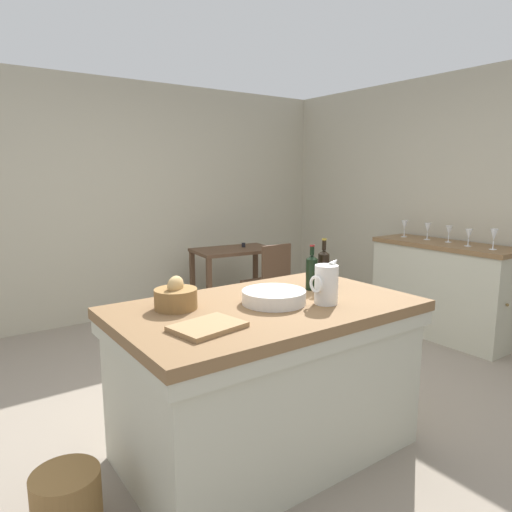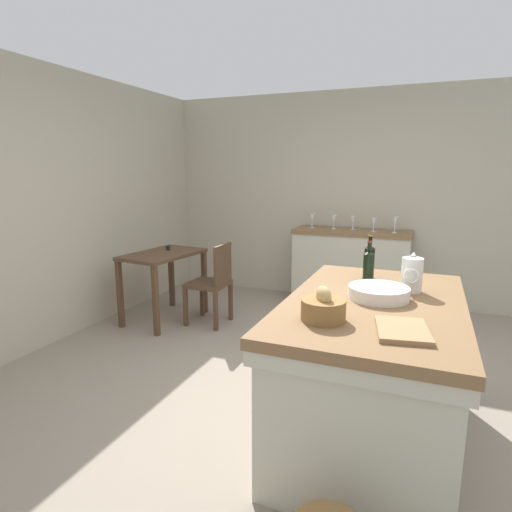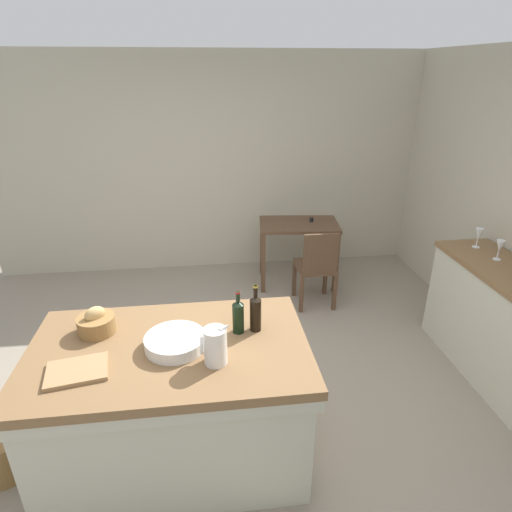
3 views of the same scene
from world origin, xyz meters
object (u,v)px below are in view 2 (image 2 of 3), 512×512
wash_bowl (379,293)px  wine_glass_far_left (395,222)px  writing_desk (163,264)px  wine_glass_left (374,222)px  side_cabinet (351,268)px  wine_glass_right (334,219)px  pitcher (412,274)px  wine_glass_far_right (312,218)px  wine_bottle_dark (369,260)px  wine_bottle_amber (368,265)px  wooden_chair (213,281)px  cutting_board (402,330)px  bread_basket (323,308)px  wine_glass_middle (353,220)px  island_table (371,364)px

wash_bowl → wine_glass_far_left: 2.54m
writing_desk → wine_glass_far_left: (1.25, -2.30, 0.43)m
wine_glass_left → side_cabinet: bearing=82.3°
wine_glass_right → writing_desk: bearing=129.8°
pitcher → wine_glass_far_right: (2.36, 1.27, 0.06)m
wine_bottle_dark → wine_bottle_amber: bearing=-175.2°
wine_bottle_dark → wine_bottle_amber: size_ratio=1.10×
wine_glass_right → wine_glass_far_right: size_ratio=0.97×
wooden_chair → wine_glass_far_left: 2.17m
wooden_chair → cutting_board: size_ratio=2.78×
wine_glass_left → bread_basket: bearing=-177.7°
pitcher → wine_glass_right: (2.37, 1.00, 0.06)m
side_cabinet → pitcher: (-2.34, -0.77, 0.53)m
side_cabinet → bread_basket: bearing=-173.1°
wine_glass_right → pitcher: bearing=-157.2°
wine_glass_far_right → bread_basket: bearing=-164.2°
wooden_chair → wine_glass_left: 1.99m
wash_bowl → wine_glass_right: size_ratio=2.09×
pitcher → wine_bottle_dark: wine_bottle_dark is taller
wooden_chair → wine_glass_left: size_ratio=5.48×
writing_desk → wooden_chair: wooden_chair is taller
pitcher → wine_bottle_dark: bearing=48.5°
side_cabinet → wine_bottle_dark: size_ratio=4.47×
pitcher → wine_glass_right: 2.58m
cutting_board → wine_glass_far_right: (3.11, 1.26, 0.16)m
pitcher → wine_glass_middle: 2.51m
wine_bottle_dark → side_cabinet: bearing=12.7°
wine_glass_right → wooden_chair: bearing=140.7°
island_table → bread_basket: size_ratio=7.25×
wine_bottle_dark → wine_glass_middle: (2.12, 0.47, 0.04)m
island_table → wine_bottle_dark: bearing=11.6°
pitcher → wine_glass_left: pitcher is taller
wine_glass_middle → wine_glass_right: size_ratio=0.95×
island_table → wine_bottle_dark: (0.53, 0.11, 0.54)m
side_cabinet → wine_glass_far_left: bearing=-94.6°
cutting_board → wine_glass_far_left: (3.05, 0.28, 0.17)m
wash_bowl → wine_glass_left: size_ratio=2.22×
pitcher → bread_basket: bearing=151.4°
wash_bowl → bread_basket: size_ratio=1.56×
wine_glass_middle → wine_glass_far_right: (-0.03, 0.50, 0.01)m
writing_desk → wash_bowl: size_ratio=2.68×
side_cabinet → wash_bowl: wash_bowl is taller
bread_basket → wine_glass_middle: wine_glass_middle is taller
side_cabinet → bread_basket: 3.12m
island_table → wine_glass_left: 2.66m
wine_glass_middle → island_table: bearing=-167.7°
wooden_chair → cutting_board: bearing=-133.0°
wine_bottle_dark → cutting_board: bearing=-163.9°
wine_bottle_amber → cutting_board: bearing=-162.6°
wine_bottle_amber → wine_glass_middle: bearing=12.2°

